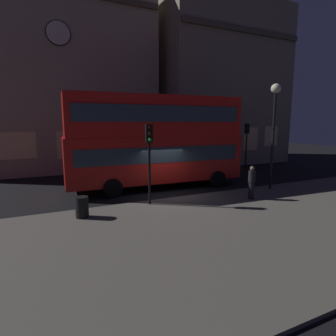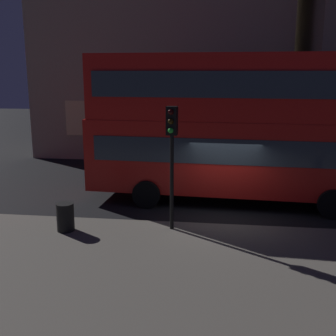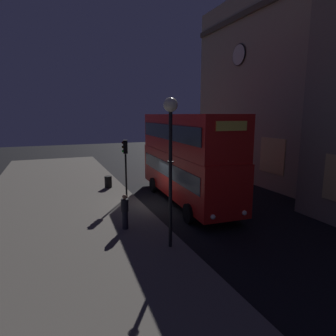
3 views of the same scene
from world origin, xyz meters
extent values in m
plane|color=black|center=(0.00, 0.00, 0.00)|extent=(80.00, 80.00, 0.00)
cube|color=#5B564F|center=(0.00, -5.58, 0.06)|extent=(44.00, 9.41, 0.12)
cube|color=tan|center=(-3.80, 12.48, 7.58)|extent=(14.41, 7.00, 15.17)
cube|color=#F9E09E|center=(-7.64, 8.94, 2.37)|extent=(2.46, 0.06, 1.93)
cube|color=#F9E09E|center=(-3.80, 8.94, 2.30)|extent=(2.46, 0.06, 2.09)
cube|color=#E5C67F|center=(0.04, 8.94, 2.60)|extent=(2.46, 0.06, 2.54)
cube|color=red|center=(0.16, 1.96, 1.86)|extent=(10.72, 3.17, 2.69)
cube|color=red|center=(0.16, 1.96, 4.38)|extent=(10.50, 3.11, 2.35)
cube|color=#2D3842|center=(0.16, 1.96, 2.20)|extent=(9.87, 3.19, 0.90)
cube|color=#2D3842|center=(0.16, 1.96, 4.50)|extent=(9.87, 3.19, 0.90)
cylinder|color=black|center=(3.83, 3.11, 0.52)|extent=(1.05, 0.30, 1.04)
cylinder|color=black|center=(3.68, 0.41, 0.52)|extent=(1.05, 0.30, 1.04)
cylinder|color=black|center=(-2.68, 3.46, 0.52)|extent=(1.05, 0.30, 1.04)
cylinder|color=black|center=(-2.82, 0.77, 0.52)|extent=(1.05, 0.30, 1.04)
cylinder|color=black|center=(-1.61, -1.49, 1.60)|extent=(0.12, 0.12, 2.96)
cube|color=black|center=(-1.61, -1.49, 3.50)|extent=(0.35, 0.29, 0.85)
sphere|color=black|center=(-1.63, -1.64, 3.77)|extent=(0.17, 0.17, 0.17)
sphere|color=black|center=(-1.63, -1.64, 3.50)|extent=(0.17, 0.17, 0.17)
sphere|color=green|center=(-1.63, -1.64, 3.23)|extent=(0.17, 0.17, 0.17)
cylinder|color=black|center=(-4.84, -2.07, 0.56)|extent=(0.54, 0.54, 0.87)
camera|label=1|loc=(-6.31, -13.56, 4.00)|focal=29.65mm
camera|label=2|loc=(-0.14, -13.85, 4.94)|focal=45.07mm
camera|label=3|loc=(16.42, -5.93, 5.53)|focal=30.94mm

